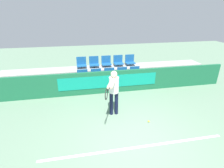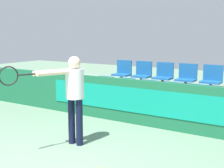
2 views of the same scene
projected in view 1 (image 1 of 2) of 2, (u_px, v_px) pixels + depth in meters
The scene contains 17 objects.
ground_plane at pixel (134, 142), 5.11m from camera, with size 30.00×30.00×0.00m, color slate.
court_baseline at pixel (136, 147), 4.91m from camera, with size 5.32×0.08×0.01m.
barrier_wall at pixel (112, 82), 7.97m from camera, with size 11.01×0.14×1.05m.
bleacher_tier_front at pixel (110, 84), 8.61m from camera, with size 10.61×0.96×0.37m.
bleacher_tier_middle at pixel (107, 74), 9.40m from camera, with size 10.61×0.96×0.75m.
stadium_chair_0 at pixel (83, 77), 8.32m from camera, with size 0.50×0.37×0.57m.
stadium_chair_1 at pixel (96, 76), 8.44m from camera, with size 0.50×0.37×0.57m.
stadium_chair_2 at pixel (110, 75), 8.55m from camera, with size 0.50×0.37×0.57m.
stadium_chair_3 at pixel (122, 74), 8.66m from camera, with size 0.50×0.37×0.57m.
stadium_chair_4 at pixel (135, 73), 8.77m from camera, with size 0.50×0.37×0.57m.
stadium_chair_5 at pixel (82, 63), 9.04m from camera, with size 0.50×0.37×0.57m.
stadium_chair_6 at pixel (94, 63), 9.15m from camera, with size 0.50×0.37×0.57m.
stadium_chair_7 at pixel (106, 62), 9.26m from camera, with size 0.50×0.37×0.57m.
stadium_chair_8 at pixel (118, 61), 9.37m from camera, with size 0.50×0.37×0.57m.
stadium_chair_9 at pixel (130, 61), 9.49m from camera, with size 0.50×0.37×0.57m.
tennis_player at pixel (114, 89), 6.01m from camera, with size 0.68×1.46×1.68m.
tennis_ball at pixel (149, 121), 5.99m from camera, with size 0.07×0.07×0.07m.
Camera 1 is at (-1.39, -3.82, 3.59)m, focal length 28.00 mm.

